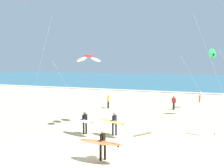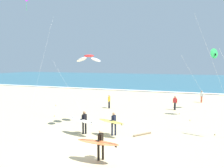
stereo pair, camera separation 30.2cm
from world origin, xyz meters
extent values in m
plane|color=#CCB789|center=(0.00, 0.00, 0.00)|extent=(160.00, 160.00, 0.00)
cube|color=#2D6075|center=(0.00, 57.24, 0.04)|extent=(160.00, 60.00, 0.08)
cube|color=white|center=(0.00, 27.54, 0.09)|extent=(160.00, 1.30, 0.01)
cylinder|color=black|center=(0.75, -1.14, 0.44)|extent=(0.13, 0.13, 0.88)
cylinder|color=black|center=(0.94, -0.99, 0.44)|extent=(0.13, 0.13, 0.88)
cube|color=black|center=(0.85, -1.06, 1.18)|extent=(0.21, 0.34, 0.60)
cube|color=yellow|center=(0.74, -1.06, 1.22)|extent=(0.02, 0.20, 0.32)
sphere|color=beige|center=(0.85, -1.06, 1.60)|extent=(0.21, 0.21, 0.21)
cylinder|color=black|center=(0.84, -1.29, 1.29)|extent=(0.09, 0.09, 0.26)
cylinder|color=black|center=(0.78, -1.38, 1.16)|extent=(0.25, 0.09, 0.14)
cylinder|color=black|center=(0.85, -0.83, 1.14)|extent=(0.09, 0.09, 0.56)
ellipsoid|color=orange|center=(0.84, -1.42, 1.12)|extent=(2.37, 0.64, 0.08)
cube|color=#333333|center=(0.84, -1.42, 1.16)|extent=(2.08, 0.07, 0.02)
cube|color=#262628|center=(1.83, -1.45, 1.05)|extent=(0.12, 0.01, 0.14)
cylinder|color=black|center=(0.16, 2.83, 0.44)|extent=(0.13, 0.13, 0.88)
cylinder|color=black|center=(0.37, 2.94, 0.44)|extent=(0.13, 0.13, 0.88)
cube|color=black|center=(0.27, 2.88, 1.18)|extent=(0.27, 0.38, 0.60)
cube|color=blue|center=(0.17, 2.91, 1.22)|extent=(0.06, 0.20, 0.32)
sphere|color=#A87A59|center=(0.27, 2.88, 1.60)|extent=(0.21, 0.21, 0.21)
cylinder|color=black|center=(0.22, 2.66, 1.29)|extent=(0.09, 0.09, 0.26)
cylinder|color=black|center=(0.14, 2.59, 1.16)|extent=(0.26, 0.14, 0.14)
cylinder|color=black|center=(0.32, 3.11, 1.14)|extent=(0.09, 0.09, 0.56)
ellipsoid|color=#EFD14C|center=(0.19, 2.53, 1.12)|extent=(2.13, 1.01, 0.15)
cube|color=#333333|center=(0.19, 2.53, 1.16)|extent=(1.77, 0.44, 0.08)
cube|color=#262628|center=(1.03, 2.33, 1.05)|extent=(0.12, 0.04, 0.14)
cylinder|color=black|center=(-1.97, 2.42, 0.44)|extent=(0.13, 0.13, 0.88)
cylinder|color=black|center=(-1.82, 2.55, 0.44)|extent=(0.13, 0.13, 0.88)
cube|color=black|center=(-1.89, 2.48, 1.18)|extent=(0.28, 0.38, 0.60)
cube|color=white|center=(-1.99, 2.51, 1.22)|extent=(0.06, 0.20, 0.32)
sphere|color=brown|center=(-1.89, 2.48, 1.60)|extent=(0.21, 0.21, 0.21)
cylinder|color=black|center=(-1.95, 2.26, 1.29)|extent=(0.09, 0.09, 0.26)
cylinder|color=black|center=(-2.03, 2.19, 1.16)|extent=(0.26, 0.14, 0.14)
cylinder|color=black|center=(-1.83, 2.71, 1.14)|extent=(0.09, 0.09, 0.56)
ellipsoid|color=white|center=(-1.98, 2.14, 1.12)|extent=(2.37, 1.12, 0.23)
cube|color=#333333|center=(-1.98, 2.14, 1.16)|extent=(1.96, 0.55, 0.15)
cube|color=#262628|center=(-1.05, 1.89, 1.05)|extent=(0.12, 0.04, 0.14)
cylinder|color=silver|center=(7.50, 9.58, 4.83)|extent=(3.85, 1.54, 9.47)
cylinder|color=brown|center=(5.58, 8.81, 0.05)|extent=(0.06, 0.06, 0.10)
cylinder|color=green|center=(-10.95, 7.50, 11.14)|extent=(0.02, 0.02, 0.92)
cylinder|color=silver|center=(-10.38, 9.06, 5.39)|extent=(1.16, 3.14, 10.59)
cylinder|color=brown|center=(-9.81, 10.63, 0.05)|extent=(0.06, 0.06, 0.10)
cone|color=green|center=(7.96, 14.16, 6.27)|extent=(0.99, 0.93, 1.09)
cube|color=black|center=(7.96, 14.16, 6.13)|extent=(0.28, 0.30, 0.24)
cylinder|color=silver|center=(6.28, 12.64, 3.05)|extent=(3.38, 3.04, 5.92)
cylinder|color=brown|center=(4.59, 11.13, 0.05)|extent=(0.06, 0.06, 0.10)
cylinder|color=brown|center=(7.23, 5.29, 0.05)|extent=(0.06, 0.06, 0.10)
ellipsoid|color=white|center=(-2.66, 3.67, 5.52)|extent=(1.16, 0.93, 0.50)
ellipsoid|color=red|center=(-2.38, 4.42, 5.82)|extent=(1.15, 0.93, 0.20)
ellipsoid|color=white|center=(-2.10, 5.16, 5.52)|extent=(1.16, 0.93, 0.50)
cylinder|color=silver|center=(-4.67, 5.28, 2.76)|extent=(4.60, 1.73, 5.33)
cylinder|color=brown|center=(-6.96, 6.13, 0.05)|extent=(0.06, 0.06, 0.10)
cylinder|color=black|center=(-3.18, 11.49, 0.42)|extent=(0.22, 0.22, 0.84)
cube|color=gold|center=(-3.18, 11.49, 1.11)|extent=(0.21, 0.33, 0.54)
sphere|color=tan|center=(-3.18, 11.49, 1.49)|extent=(0.20, 0.20, 0.20)
cylinder|color=gold|center=(-3.20, 11.70, 1.01)|extent=(0.08, 0.08, 0.50)
cylinder|color=gold|center=(-3.16, 11.28, 1.01)|extent=(0.08, 0.08, 0.50)
cylinder|color=#D8593F|center=(7.18, 18.81, 0.42)|extent=(0.22, 0.22, 0.84)
cube|color=white|center=(7.18, 18.81, 1.11)|extent=(0.34, 0.36, 0.54)
sphere|color=#A87A59|center=(7.18, 18.81, 1.49)|extent=(0.20, 0.20, 0.20)
cylinder|color=white|center=(7.05, 18.98, 1.01)|extent=(0.08, 0.08, 0.50)
cylinder|color=white|center=(7.31, 18.65, 1.01)|extent=(0.08, 0.08, 0.50)
cylinder|color=black|center=(4.06, 13.04, 0.42)|extent=(0.22, 0.22, 0.84)
cube|color=red|center=(4.06, 13.04, 1.11)|extent=(0.36, 0.26, 0.54)
sphere|color=#A87A59|center=(4.06, 13.04, 1.49)|extent=(0.20, 0.20, 0.20)
cylinder|color=red|center=(3.85, 13.10, 1.01)|extent=(0.08, 0.08, 0.50)
cylinder|color=red|center=(4.26, 12.99, 1.01)|extent=(0.08, 0.08, 0.50)
cylinder|color=#846B4C|center=(2.22, 3.64, 0.06)|extent=(1.14, 1.24, 0.12)
camera|label=1|loc=(4.77, -11.49, 5.27)|focal=34.25mm
camera|label=2|loc=(5.06, -11.40, 5.27)|focal=34.25mm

